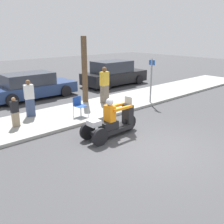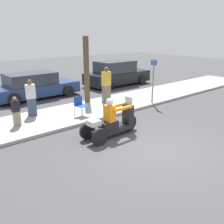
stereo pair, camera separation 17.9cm
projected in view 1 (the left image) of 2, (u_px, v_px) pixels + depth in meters
ground_plane at (155, 148)px, 7.94m from camera, size 60.00×60.00×0.00m
sidewalk_strip at (75, 113)px, 11.20m from camera, size 28.00×2.80×0.12m
motorcycle_trike at (112, 123)px, 8.72m from camera, size 2.28×0.79×1.41m
spectator_mid_group at (15, 112)px, 9.30m from camera, size 0.29×0.19×1.13m
spectator_far_back at (105, 86)px, 12.47m from camera, size 0.44×0.28×1.80m
spectator_by_tree at (30, 99)px, 10.41m from camera, size 0.40×0.27×1.55m
folding_chair_curbside at (79, 104)px, 10.53m from camera, size 0.52×0.52×0.82m
parked_car_lot_left at (114, 74)px, 17.38m from camera, size 4.70×2.10×1.68m
parked_car_lot_far at (31, 86)px, 13.85m from camera, size 4.74×2.07×1.42m
tree_trunk at (85, 70)px, 12.39m from camera, size 0.28×0.28×3.25m
street_sign at (151, 79)px, 12.43m from camera, size 0.08×0.36×2.20m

